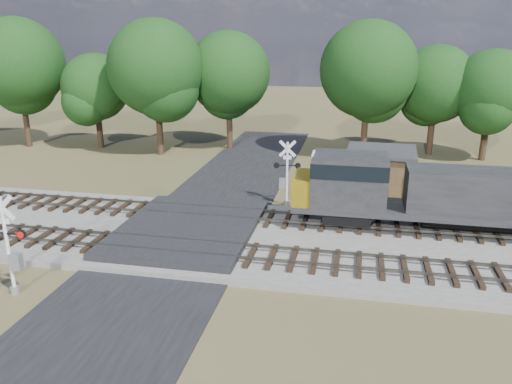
# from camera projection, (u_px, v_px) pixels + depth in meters

# --- Properties ---
(ground) EXTENTS (160.00, 160.00, 0.00)m
(ground) POSITION_uv_depth(u_px,v_px,m) (185.00, 239.00, 26.25)
(ground) COLOR #474626
(ground) RESTS_ON ground
(ballast_bed) EXTENTS (140.00, 10.00, 0.30)m
(ballast_bed) POSITION_uv_depth(u_px,v_px,m) (380.00, 249.00, 24.78)
(ballast_bed) COLOR gray
(ballast_bed) RESTS_ON ground
(road) EXTENTS (7.00, 60.00, 0.08)m
(road) POSITION_uv_depth(u_px,v_px,m) (185.00, 239.00, 26.24)
(road) COLOR black
(road) RESTS_ON ground
(crossing_panel) EXTENTS (7.00, 9.00, 0.62)m
(crossing_panel) POSITION_uv_depth(u_px,v_px,m) (188.00, 230.00, 26.63)
(crossing_panel) COLOR #262628
(crossing_panel) RESTS_ON ground
(track_near) EXTENTS (140.00, 2.60, 0.33)m
(track_near) POSITION_uv_depth(u_px,v_px,m) (233.00, 253.00, 23.67)
(track_near) COLOR black
(track_near) RESTS_ON ballast_bed
(track_far) EXTENTS (140.00, 2.60, 0.33)m
(track_far) POSITION_uv_depth(u_px,v_px,m) (254.00, 217.00, 28.34)
(track_far) COLOR black
(track_far) RESTS_ON ballast_bed
(crossing_signal_near) EXTENTS (1.76, 0.38, 4.36)m
(crossing_signal_near) POSITION_uv_depth(u_px,v_px,m) (11.00, 254.00, 20.26)
(crossing_signal_near) COLOR silver
(crossing_signal_near) RESTS_ON ground
(crossing_signal_far) EXTENTS (1.68, 0.39, 4.18)m
(crossing_signal_far) POSITION_uv_depth(u_px,v_px,m) (286.00, 179.00, 31.01)
(crossing_signal_far) COLOR silver
(crossing_signal_far) RESTS_ON ground
(equipment_shed) EXTENTS (4.75, 4.75, 3.04)m
(equipment_shed) POSITION_uv_depth(u_px,v_px,m) (380.00, 171.00, 33.35)
(equipment_shed) COLOR #45311D
(equipment_shed) RESTS_ON ground
(treeline) EXTENTS (81.27, 12.22, 11.89)m
(treeline) POSITION_uv_depth(u_px,v_px,m) (312.00, 76.00, 42.00)
(treeline) COLOR black
(treeline) RESTS_ON ground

